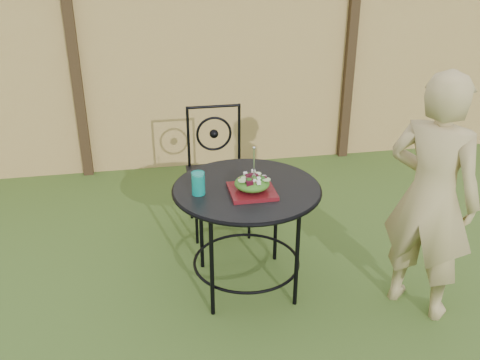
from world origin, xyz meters
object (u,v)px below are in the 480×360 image
at_px(patio_table, 247,207).
at_px(patio_chair, 217,167).
at_px(diner, 431,198).
at_px(salad_plate, 252,191).

distance_m(patio_table, patio_chair, 0.84).
relative_size(patio_chair, diner, 0.63).
distance_m(patio_table, diner, 1.09).
bearing_deg(patio_chair, salad_plate, -85.32).
bearing_deg(patio_table, salad_plate, -81.16).
bearing_deg(diner, patio_table, 29.00).
bearing_deg(patio_table, diner, -21.73).
bearing_deg(patio_chair, diner, -49.21).
xyz_separation_m(diner, salad_plate, (-0.99, 0.31, -0.02)).
distance_m(patio_table, salad_plate, 0.18).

